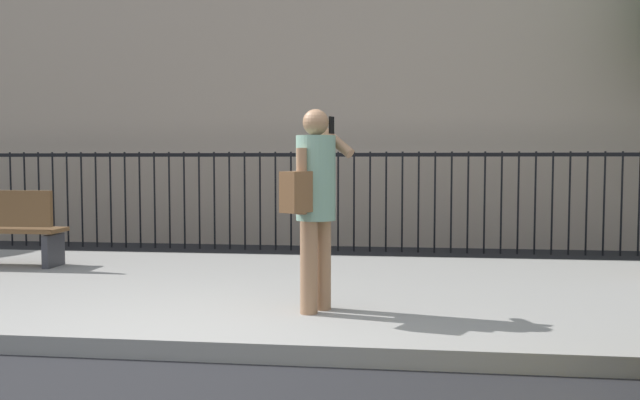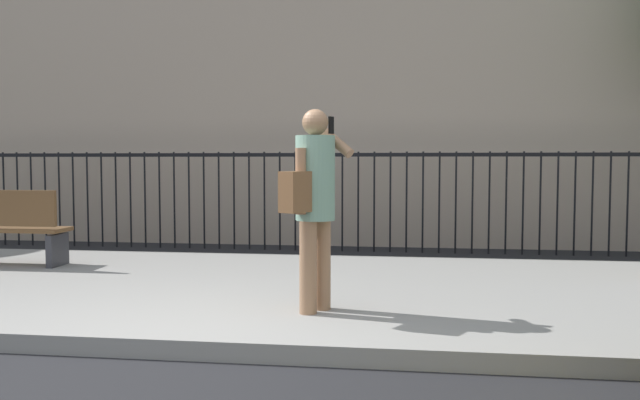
% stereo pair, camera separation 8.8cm
% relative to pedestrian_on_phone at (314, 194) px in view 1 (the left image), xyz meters
% --- Properties ---
extents(ground_plane, '(60.00, 60.00, 0.00)m').
position_rel_pedestrian_on_phone_xyz_m(ground_plane, '(-0.89, -1.03, -1.17)').
color(ground_plane, black).
extents(sidewalk, '(28.00, 4.40, 0.15)m').
position_rel_pedestrian_on_phone_xyz_m(sidewalk, '(-0.89, 1.17, -1.09)').
color(sidewalk, gray).
rests_on(sidewalk, ground).
extents(iron_fence, '(12.03, 0.04, 1.60)m').
position_rel_pedestrian_on_phone_xyz_m(iron_fence, '(-0.89, 4.87, -0.15)').
color(iron_fence, black).
rests_on(iron_fence, ground).
extents(pedestrian_on_phone, '(0.60, 0.73, 1.75)m').
position_rel_pedestrian_on_phone_xyz_m(pedestrian_on_phone, '(0.00, 0.00, 0.00)').
color(pedestrian_on_phone, '#936B4C').
rests_on(pedestrian_on_phone, sidewalk).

